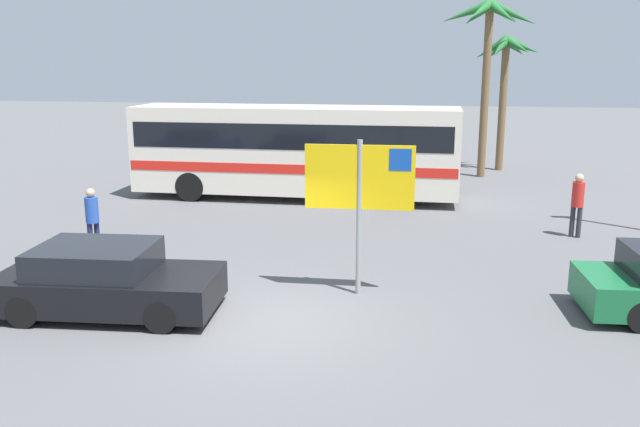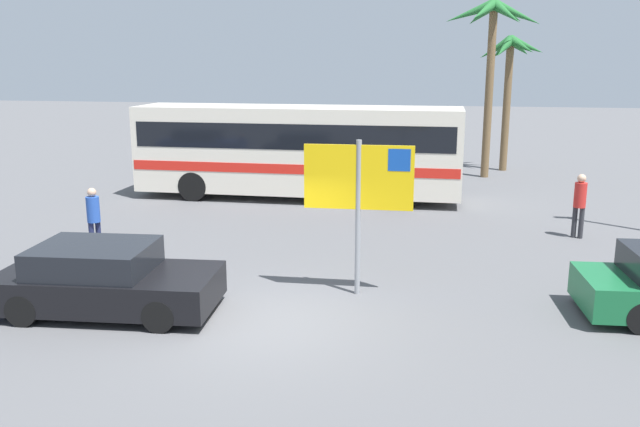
{
  "view_description": "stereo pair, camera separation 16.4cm",
  "coord_description": "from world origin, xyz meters",
  "px_view_note": "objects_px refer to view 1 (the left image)",
  "views": [
    {
      "loc": [
        2.94,
        -11.08,
        4.75
      ],
      "look_at": [
        0.46,
        3.47,
        1.3
      ],
      "focal_mm": 37.16,
      "sensor_mm": 36.0,
      "label": 1
    },
    {
      "loc": [
        3.1,
        -11.05,
        4.75
      ],
      "look_at": [
        0.46,
        3.47,
        1.3
      ],
      "focal_mm": 37.16,
      "sensor_mm": 36.0,
      "label": 2
    }
  ],
  "objects_px": {
    "bus_front_coach": "(295,147)",
    "car_black": "(106,281)",
    "pedestrian_by_bus": "(92,216)",
    "ferry_sign": "(362,183)",
    "pedestrian_near_sign": "(578,200)"
  },
  "relations": [
    {
      "from": "bus_front_coach",
      "to": "car_black",
      "type": "xyz_separation_m",
      "value": [
        -1.38,
        -11.13,
        -1.15
      ]
    },
    {
      "from": "bus_front_coach",
      "to": "pedestrian_by_bus",
      "type": "xyz_separation_m",
      "value": [
        -3.56,
        -7.53,
        -0.8
      ]
    },
    {
      "from": "ferry_sign",
      "to": "bus_front_coach",
      "type": "bearing_deg",
      "value": 107.9
    },
    {
      "from": "pedestrian_near_sign",
      "to": "pedestrian_by_bus",
      "type": "height_order",
      "value": "pedestrian_near_sign"
    },
    {
      "from": "bus_front_coach",
      "to": "pedestrian_by_bus",
      "type": "height_order",
      "value": "bus_front_coach"
    },
    {
      "from": "bus_front_coach",
      "to": "pedestrian_by_bus",
      "type": "distance_m",
      "value": 8.37
    },
    {
      "from": "bus_front_coach",
      "to": "pedestrian_by_bus",
      "type": "relative_size",
      "value": 6.68
    },
    {
      "from": "ferry_sign",
      "to": "pedestrian_by_bus",
      "type": "xyz_separation_m",
      "value": [
        -6.86,
        1.75,
        -1.35
      ]
    },
    {
      "from": "bus_front_coach",
      "to": "pedestrian_near_sign",
      "type": "relative_size",
      "value": 6.33
    },
    {
      "from": "ferry_sign",
      "to": "pedestrian_near_sign",
      "type": "xyz_separation_m",
      "value": [
        5.29,
        5.46,
        -1.29
      ]
    },
    {
      "from": "pedestrian_by_bus",
      "to": "bus_front_coach",
      "type": "bearing_deg",
      "value": -79.89
    },
    {
      "from": "car_black",
      "to": "pedestrian_by_bus",
      "type": "bearing_deg",
      "value": 117.11
    },
    {
      "from": "bus_front_coach",
      "to": "car_black",
      "type": "height_order",
      "value": "bus_front_coach"
    },
    {
      "from": "bus_front_coach",
      "to": "ferry_sign",
      "type": "xyz_separation_m",
      "value": [
        3.3,
        -9.28,
        0.54
      ]
    },
    {
      "from": "ferry_sign",
      "to": "pedestrian_near_sign",
      "type": "height_order",
      "value": "ferry_sign"
    }
  ]
}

